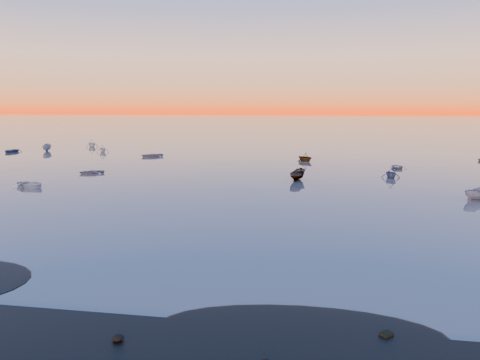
# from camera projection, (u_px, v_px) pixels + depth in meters

# --- Properties ---
(ground) EXTENTS (600.00, 600.00, 0.00)m
(ground) POSITION_uv_depth(u_px,v_px,m) (297.00, 143.00, 121.85)
(ground) COLOR #655954
(ground) RESTS_ON ground
(mud_lobes) EXTENTS (140.00, 6.00, 0.07)m
(mud_lobes) POSITION_uv_depth(u_px,v_px,m) (202.00, 303.00, 23.54)
(mud_lobes) COLOR black
(mud_lobes) RESTS_ON ground
(moored_fleet) EXTENTS (124.00, 58.00, 1.20)m
(moored_fleet) POSITION_uv_depth(u_px,v_px,m) (283.00, 166.00, 76.10)
(moored_fleet) COLOR white
(moored_fleet) RESTS_ON ground
(boat_near_left) EXTENTS (3.63, 4.77, 1.10)m
(boat_near_left) POSITION_uv_depth(u_px,v_px,m) (31.00, 187.00, 56.52)
(boat_near_left) COLOR white
(boat_near_left) RESTS_ON ground
(boat_near_center) EXTENTS (3.53, 3.71, 1.25)m
(boat_near_center) POSITION_uv_depth(u_px,v_px,m) (476.00, 199.00, 49.19)
(boat_near_center) COLOR slate
(boat_near_center) RESTS_ON ground
(boat_near_right) EXTENTS (3.36, 1.78, 1.13)m
(boat_near_right) POSITION_uv_depth(u_px,v_px,m) (391.00, 178.00, 63.70)
(boat_near_right) COLOR #3C4F73
(boat_near_right) RESTS_ON ground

